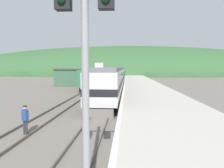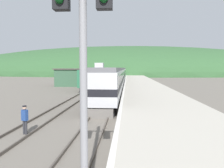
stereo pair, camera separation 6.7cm
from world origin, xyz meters
name	(u,v)px [view 1 (the left image)]	position (x,y,z in m)	size (l,w,h in m)	color
track_main	(120,80)	(0.00, 70.00, 0.08)	(1.52, 180.00, 0.16)	#4C443D
track_siding	(108,80)	(-4.18, 70.00, 0.08)	(1.52, 180.00, 0.16)	#4C443D
platform	(140,83)	(5.09, 50.00, 0.45)	(7.05, 140.00, 0.92)	#BCB5A5
distant_hills	(124,74)	(0.00, 137.03, 0.00)	(223.52, 100.59, 33.75)	#335B33
station_shed	(71,77)	(-10.16, 45.89, 1.92)	(6.22, 5.92, 3.80)	#385B42
express_train_lead_car	(109,83)	(0.00, 25.25, 2.17)	(2.90, 19.86, 4.33)	black
carriage_second	(117,76)	(0.00, 46.35, 2.16)	(2.89, 20.11, 3.97)	black
carriage_third	(120,74)	(0.00, 67.34, 2.16)	(2.89, 20.11, 3.97)	black
siding_train	(100,77)	(-4.18, 49.73, 1.86)	(2.90, 34.84, 3.61)	black
signal_mast_main	(85,31)	(1.07, 4.62, 4.87)	(2.20, 0.42, 7.43)	gray
track_worker	(25,118)	(-3.85, 11.36, 0.98)	(0.42, 0.34, 1.73)	#2D2D33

